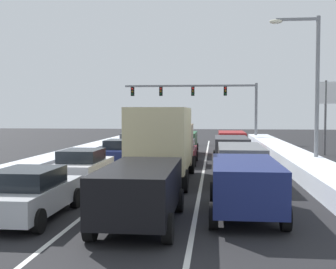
% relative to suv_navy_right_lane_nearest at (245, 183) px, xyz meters
% --- Properties ---
extents(ground_plane, '(120.00, 120.00, 0.00)m').
position_rel_suv_navy_right_lane_nearest_xyz_m(ground_plane, '(-3.21, 8.58, -1.02)').
color(ground_plane, black).
extents(lane_stripe_between_right_lane_and_center_lane, '(0.14, 44.75, 0.01)m').
position_rel_suv_navy_right_lane_nearest_xyz_m(lane_stripe_between_right_lane_and_center_lane, '(-1.51, 12.64, -1.01)').
color(lane_stripe_between_right_lane_and_center_lane, silver).
rests_on(lane_stripe_between_right_lane_and_center_lane, ground).
extents(lane_stripe_between_center_lane_and_left_lane, '(0.14, 44.75, 0.01)m').
position_rel_suv_navy_right_lane_nearest_xyz_m(lane_stripe_between_center_lane_and_left_lane, '(-4.91, 12.64, -1.01)').
color(lane_stripe_between_center_lane_and_left_lane, silver).
rests_on(lane_stripe_between_center_lane_and_left_lane, ground).
extents(snow_bank_right_shoulder, '(2.06, 44.75, 0.78)m').
position_rel_suv_navy_right_lane_nearest_xyz_m(snow_bank_right_shoulder, '(3.79, 12.64, -0.63)').
color(snow_bank_right_shoulder, silver).
rests_on(snow_bank_right_shoulder, ground).
extents(snow_bank_left_shoulder, '(1.80, 44.75, 0.67)m').
position_rel_suv_navy_right_lane_nearest_xyz_m(snow_bank_left_shoulder, '(-10.21, 12.64, -0.68)').
color(snow_bank_left_shoulder, silver).
rests_on(snow_bank_left_shoulder, ground).
extents(suv_navy_right_lane_nearest, '(2.16, 4.90, 1.67)m').
position_rel_suv_navy_right_lane_nearest_xyz_m(suv_navy_right_lane_nearest, '(0.00, 0.00, 0.00)').
color(suv_navy_right_lane_nearest, navy).
rests_on(suv_navy_right_lane_nearest, ground).
extents(suv_gray_right_lane_second, '(2.16, 4.90, 1.67)m').
position_rel_suv_navy_right_lane_nearest_xyz_m(suv_gray_right_lane_second, '(0.23, 6.30, 0.00)').
color(suv_gray_right_lane_second, slate).
rests_on(suv_gray_right_lane_second, ground).
extents(suv_charcoal_right_lane_third, '(2.16, 4.90, 1.67)m').
position_rel_suv_navy_right_lane_nearest_xyz_m(suv_charcoal_right_lane_third, '(0.09, 13.12, 0.00)').
color(suv_charcoal_right_lane_third, '#38383D').
rests_on(suv_charcoal_right_lane_third, ground).
extents(suv_red_right_lane_fourth, '(2.16, 4.90, 1.67)m').
position_rel_suv_navy_right_lane_nearest_xyz_m(suv_red_right_lane_fourth, '(0.38, 20.33, 0.00)').
color(suv_red_right_lane_fourth, maroon).
rests_on(suv_red_right_lane_fourth, ground).
extents(suv_black_center_lane_nearest, '(2.16, 4.90, 1.67)m').
position_rel_suv_navy_right_lane_nearest_xyz_m(suv_black_center_lane_nearest, '(-3.00, -1.45, 0.00)').
color(suv_black_center_lane_nearest, black).
rests_on(suv_black_center_lane_nearest, ground).
extents(box_truck_center_lane_second, '(2.53, 7.20, 3.36)m').
position_rel_suv_navy_right_lane_nearest_xyz_m(box_truck_center_lane_second, '(-3.23, 6.07, 0.88)').
color(box_truck_center_lane_second, '#937F60').
rests_on(box_truck_center_lane_second, ground).
extents(sedan_maroon_center_lane_third, '(2.00, 4.50, 1.51)m').
position_rel_suv_navy_right_lane_nearest_xyz_m(sedan_maroon_center_lane_third, '(-2.99, 13.33, -0.25)').
color(sedan_maroon_center_lane_third, maroon).
rests_on(sedan_maroon_center_lane_third, ground).
extents(suv_green_center_lane_fourth, '(2.16, 4.90, 1.67)m').
position_rel_suv_navy_right_lane_nearest_xyz_m(suv_green_center_lane_fourth, '(-3.26, 19.09, 0.00)').
color(suv_green_center_lane_fourth, '#1E5633').
rests_on(suv_green_center_lane_fourth, ground).
extents(sedan_silver_left_lane_nearest, '(2.00, 4.50, 1.51)m').
position_rel_suv_navy_right_lane_nearest_xyz_m(sedan_silver_left_lane_nearest, '(-6.39, -1.10, -0.25)').
color(sedan_silver_left_lane_nearest, '#B7BABF').
rests_on(sedan_silver_left_lane_nearest, ground).
extents(sedan_white_left_lane_second, '(2.00, 4.50, 1.51)m').
position_rel_suv_navy_right_lane_nearest_xyz_m(sedan_white_left_lane_second, '(-6.81, 5.53, -0.25)').
color(sedan_white_left_lane_second, silver).
rests_on(sedan_white_left_lane_second, ground).
extents(sedan_navy_left_lane_third, '(2.00, 4.50, 1.51)m').
position_rel_suv_navy_right_lane_nearest_xyz_m(sedan_navy_left_lane_third, '(-6.58, 12.53, -0.25)').
color(sedan_navy_left_lane_third, navy).
rests_on(sedan_navy_left_lane_third, ground).
extents(suv_gray_left_lane_fourth, '(2.16, 4.90, 1.67)m').
position_rel_suv_navy_right_lane_nearest_xyz_m(suv_gray_left_lane_fourth, '(-6.56, 19.03, 0.00)').
color(suv_gray_left_lane_fourth, slate).
rests_on(suv_gray_left_lane_fourth, ground).
extents(traffic_light_gantry, '(14.00, 0.47, 6.20)m').
position_rel_suv_navy_right_lane_nearest_xyz_m(traffic_light_gantry, '(-1.89, 32.97, 3.87)').
color(traffic_light_gantry, slate).
rests_on(traffic_light_gantry, ground).
extents(street_lamp_right_mid, '(2.66, 0.36, 8.25)m').
position_rel_suv_navy_right_lane_nearest_xyz_m(street_lamp_right_mid, '(4.13, 10.61, 3.91)').
color(street_lamp_right_mid, gray).
rests_on(street_lamp_right_mid, ground).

